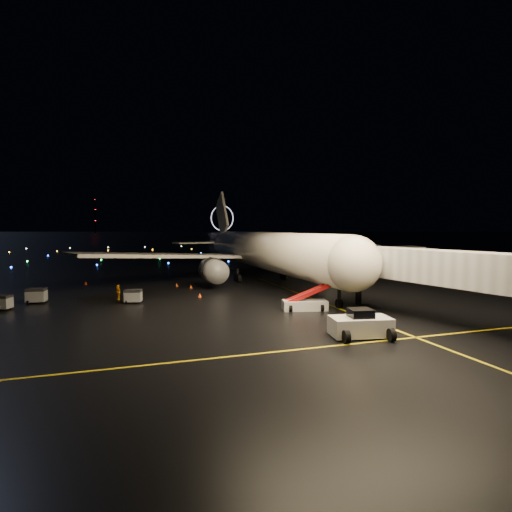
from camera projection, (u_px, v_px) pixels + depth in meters
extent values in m
plane|color=black|center=(137.00, 239.00, 320.94)|extent=(2000.00, 2000.00, 0.00)
cube|color=yellow|center=(289.00, 290.00, 54.53)|extent=(0.25, 80.00, 0.02)
cube|color=yellow|center=(197.00, 360.00, 25.55)|extent=(60.00, 0.25, 0.02)
cube|color=silver|center=(360.00, 323.00, 31.04)|extent=(4.96, 3.19, 2.19)
imported|color=orange|center=(118.00, 292.00, 47.22)|extent=(0.85, 1.10, 1.75)
cone|color=#FA5515|center=(200.00, 295.00, 48.91)|extent=(0.62, 0.62, 0.55)
cone|color=#FA5515|center=(191.00, 286.00, 56.39)|extent=(0.52, 0.52, 0.52)
cone|color=#FA5515|center=(177.00, 285.00, 58.12)|extent=(0.48, 0.48, 0.48)
cone|color=#FA5515|center=(86.00, 283.00, 59.89)|extent=(0.46, 0.46, 0.50)
cylinder|color=black|center=(95.00, 215.00, 717.12)|extent=(1.80, 1.80, 64.00)
cube|color=gray|center=(133.00, 296.00, 45.05)|extent=(2.05, 1.66, 1.53)
cube|color=gray|center=(36.00, 296.00, 45.01)|extent=(2.14, 1.63, 1.68)
cube|color=gray|center=(1.00, 303.00, 41.23)|extent=(2.11, 1.78, 1.53)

